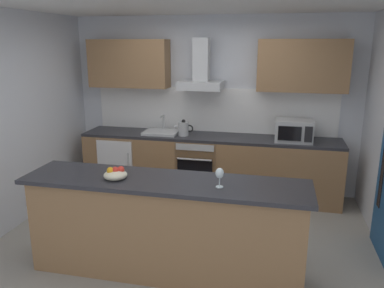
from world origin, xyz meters
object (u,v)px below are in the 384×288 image
object	(u,v)px
microwave	(294,131)
fruit_bowl	(115,174)
range_hood	(201,73)
refrigerator	(122,162)
sink	(161,132)
wine_glass	(220,174)
oven	(199,165)
kettle	(184,129)

from	to	relation	value
microwave	fruit_bowl	distance (m)	2.71
range_hood	fruit_bowl	distance (m)	2.43
refrigerator	sink	size ratio (longest dim) A/B	1.70
wine_glass	fruit_bowl	world-z (taller)	wine_glass
oven	microwave	size ratio (longest dim) A/B	1.60
range_hood	fruit_bowl	xyz separation A→B (m)	(-0.35, -2.28, -0.77)
microwave	sink	xyz separation A→B (m)	(-1.90, 0.04, -0.12)
refrigerator	kettle	xyz separation A→B (m)	(0.99, -0.03, 0.58)
range_hood	wine_glass	distance (m)	2.47
refrigerator	range_hood	bearing A→B (deg)	6.22
oven	kettle	distance (m)	0.59
fruit_bowl	oven	bearing A→B (deg)	80.68
oven	wine_glass	world-z (taller)	wine_glass
microwave	range_hood	world-z (taller)	range_hood
oven	kettle	world-z (taller)	kettle
range_hood	wine_glass	xyz separation A→B (m)	(0.63, -2.28, -0.69)
sink	fruit_bowl	distance (m)	2.17
kettle	fruit_bowl	world-z (taller)	kettle
sink	wine_glass	distance (m)	2.48
oven	fruit_bowl	distance (m)	2.25
kettle	wine_glass	xyz separation A→B (m)	(0.86, -2.12, 0.09)
fruit_bowl	wine_glass	bearing A→B (deg)	-0.24
oven	refrigerator	world-z (taller)	oven
range_hood	fruit_bowl	bearing A→B (deg)	-98.80
range_hood	microwave	bearing A→B (deg)	-6.76
oven	wine_glass	xyz separation A→B (m)	(0.63, -2.15, 0.64)
range_hood	fruit_bowl	size ratio (longest dim) A/B	3.27
refrigerator	sink	bearing A→B (deg)	1.23
oven	range_hood	bearing A→B (deg)	90.00
microwave	wine_glass	distance (m)	2.24
sink	fruit_bowl	xyz separation A→B (m)	(0.22, -2.16, 0.09)
refrigerator	kettle	world-z (taller)	kettle
sink	fruit_bowl	world-z (taller)	sink
sink	range_hood	distance (m)	1.04
sink	refrigerator	bearing A→B (deg)	-178.77
refrigerator	kettle	distance (m)	1.15
microwave	kettle	xyz separation A→B (m)	(-1.55, -0.01, -0.04)
kettle	microwave	bearing A→B (deg)	0.22
microwave	kettle	world-z (taller)	microwave
wine_glass	sink	bearing A→B (deg)	119.14
oven	kettle	xyz separation A→B (m)	(-0.22, -0.03, 0.55)
refrigerator	microwave	world-z (taller)	microwave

